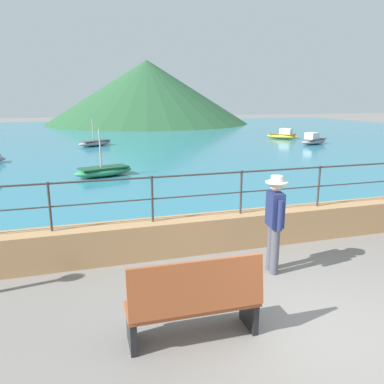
% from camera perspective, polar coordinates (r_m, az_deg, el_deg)
% --- Properties ---
extents(ground_plane, '(120.00, 120.00, 0.00)m').
position_cam_1_polar(ground_plane, '(5.76, 20.80, -18.83)').
color(ground_plane, slate).
extents(promenade_wall, '(20.00, 0.56, 0.70)m').
position_cam_1_polar(promenade_wall, '(8.08, 7.16, -5.54)').
color(promenade_wall, tan).
rests_on(promenade_wall, ground).
extents(railing, '(18.44, 0.04, 0.90)m').
position_cam_1_polar(railing, '(7.81, 7.37, 1.21)').
color(railing, '#383330').
rests_on(railing, promenade_wall).
extents(lake_water, '(64.00, 44.32, 0.06)m').
position_cam_1_polar(lake_water, '(29.89, -10.90, 7.95)').
color(lake_water, teal).
rests_on(lake_water, ground).
extents(hill_main, '(23.60, 23.60, 7.22)m').
position_cam_1_polar(hill_main, '(46.31, -6.70, 14.58)').
color(hill_main, '#285633').
rests_on(hill_main, ground).
extents(bench_main, '(1.71, 0.59, 1.13)m').
position_cam_1_polar(bench_main, '(4.96, 0.42, -15.91)').
color(bench_main, '#9E4C28').
rests_on(bench_main, ground).
extents(person_walking, '(0.38, 0.57, 1.75)m').
position_cam_1_polar(person_walking, '(6.78, 12.23, -4.02)').
color(person_walking, '#4C4C56').
rests_on(person_walking, ground).
extents(boat_0, '(2.23, 2.29, 0.76)m').
position_cam_1_polar(boat_0, '(29.19, 13.43, 8.26)').
color(boat_0, gold).
rests_on(boat_0, lake_water).
extents(boat_3, '(2.47, 1.74, 0.76)m').
position_cam_1_polar(boat_3, '(26.29, 17.67, 7.40)').
color(boat_3, gray).
rests_on(boat_3, lake_water).
extents(boat_4, '(2.43, 1.97, 1.67)m').
position_cam_1_polar(boat_4, '(24.92, -14.29, 7.14)').
color(boat_4, gray).
rests_on(boat_4, lake_water).
extents(boat_7, '(2.46, 1.55, 1.80)m').
position_cam_1_polar(boat_7, '(15.19, -13.03, 3.08)').
color(boat_7, '#338C59').
rests_on(boat_7, lake_water).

